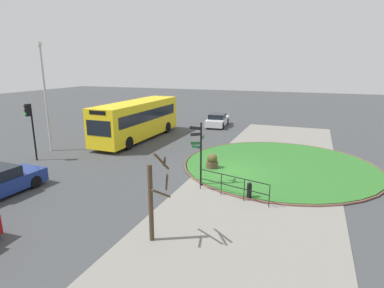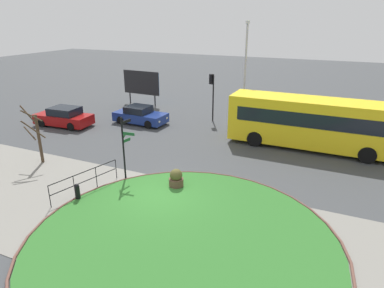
% 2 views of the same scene
% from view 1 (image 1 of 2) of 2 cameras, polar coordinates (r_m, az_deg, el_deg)
% --- Properties ---
extents(ground, '(120.00, 120.00, 0.00)m').
position_cam_1_polar(ground, '(18.87, 6.56, -5.15)').
color(ground, '#3D3F42').
extents(sidewalk_paving, '(32.00, 7.76, 0.02)m').
position_cam_1_polar(sidewalk_paving, '(18.49, 12.96, -5.80)').
color(sidewalk_paving, gray).
rests_on(sidewalk_paving, ground).
extents(grass_island, '(11.68, 11.68, 0.10)m').
position_cam_1_polar(grass_island, '(20.71, 15.43, -3.68)').
color(grass_island, '#2D6B28').
rests_on(grass_island, ground).
extents(grass_kerb_ring, '(11.99, 11.99, 0.11)m').
position_cam_1_polar(grass_kerb_ring, '(20.70, 15.43, -3.66)').
color(grass_kerb_ring, brown).
rests_on(grass_kerb_ring, ground).
extents(signpost_directional, '(1.02, 0.70, 3.38)m').
position_cam_1_polar(signpost_directional, '(16.23, 1.38, -0.85)').
color(signpost_directional, black).
rests_on(signpost_directional, ground).
extents(bollard_foreground, '(0.23, 0.23, 0.84)m').
position_cam_1_polar(bollard_foreground, '(15.33, 10.25, -8.22)').
color(bollard_foreground, black).
rests_on(bollard_foreground, ground).
extents(railing_grass_edge, '(0.98, 3.60, 1.09)m').
position_cam_1_polar(railing_grass_edge, '(15.22, 7.30, -7.16)').
color(railing_grass_edge, black).
rests_on(railing_grass_edge, ground).
extents(bus_yellow, '(10.35, 2.65, 3.19)m').
position_cam_1_polar(bus_yellow, '(27.18, -9.77, 4.42)').
color(bus_yellow, yellow).
rests_on(bus_yellow, ground).
extents(car_far_lane, '(4.35, 2.10, 1.31)m').
position_cam_1_polar(car_far_lane, '(32.84, 4.59, 4.27)').
color(car_far_lane, silver).
rests_on(car_far_lane, ground).
extents(traffic_light_near, '(0.48, 0.32, 3.76)m').
position_cam_1_polar(traffic_light_near, '(22.92, -27.13, 3.94)').
color(traffic_light_near, black).
rests_on(traffic_light_near, ground).
extents(lamppost_tall, '(0.32, 0.32, 7.69)m').
position_cam_1_polar(lamppost_tall, '(25.02, -24.87, 8.09)').
color(lamppost_tall, '#B7B7BC').
rests_on(lamppost_tall, ground).
extents(planter_near_signpost, '(0.72, 0.72, 0.99)m').
position_cam_1_polar(planter_near_signpost, '(19.27, 3.65, -3.26)').
color(planter_near_signpost, brown).
rests_on(planter_near_signpost, ground).
extents(street_tree_bare, '(1.40, 0.91, 3.47)m').
position_cam_1_polar(street_tree_bare, '(11.29, -6.82, -9.31)').
color(street_tree_bare, '#423323').
rests_on(street_tree_bare, ground).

